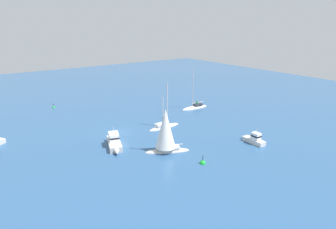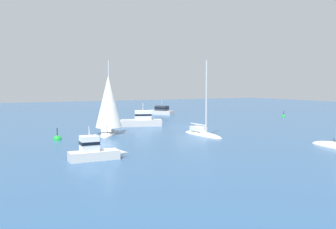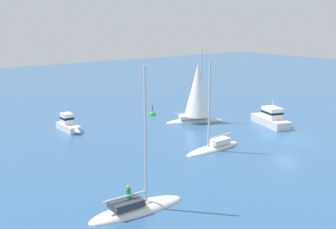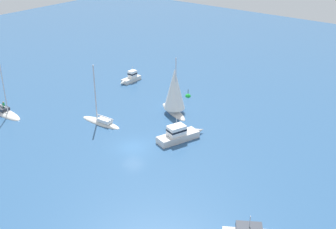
{
  "view_description": "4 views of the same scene",
  "coord_description": "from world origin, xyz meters",
  "px_view_note": "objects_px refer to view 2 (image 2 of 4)",
  "views": [
    {
      "loc": [
        -21.32,
        -45.04,
        18.99
      ],
      "look_at": [
        11.49,
        1.18,
        1.0
      ],
      "focal_mm": 31.35,
      "sensor_mm": 36.0,
      "label": 1
    },
    {
      "loc": [
        42.6,
        -24.35,
        5.73
      ],
      "look_at": [
        2.31,
        -3.68,
        1.97
      ],
      "focal_mm": 38.69,
      "sensor_mm": 36.0,
      "label": 2
    },
    {
      "loc": [
        35.63,
        25.84,
        12.16
      ],
      "look_at": [
        7.35,
        -10.27,
        1.81
      ],
      "focal_mm": 46.52,
      "sensor_mm": 36.0,
      "label": 3
    },
    {
      "loc": [
        -32.75,
        34.54,
        26.98
      ],
      "look_at": [
        0.55,
        -7.82,
        1.48
      ],
      "focal_mm": 46.23,
      "sensor_mm": 36.0,
      "label": 4
    }
  ],
  "objects_px": {
    "yacht": "(109,106)",
    "launch": "(160,111)",
    "cabin_cruiser": "(95,151)",
    "mooring_buoy": "(57,140)",
    "motor_cruiser": "(140,120)",
    "yacht_1": "(202,133)",
    "channel_buoy": "(284,117)"
  },
  "relations": [
    {
      "from": "launch",
      "to": "motor_cruiser",
      "type": "bearing_deg",
      "value": 113.94
    },
    {
      "from": "launch",
      "to": "yacht",
      "type": "bearing_deg",
      "value": 109.65
    },
    {
      "from": "mooring_buoy",
      "to": "cabin_cruiser",
      "type": "bearing_deg",
      "value": 3.27
    },
    {
      "from": "channel_buoy",
      "to": "mooring_buoy",
      "type": "distance_m",
      "value": 42.06
    },
    {
      "from": "motor_cruiser",
      "to": "yacht",
      "type": "bearing_deg",
      "value": 60.75
    },
    {
      "from": "channel_buoy",
      "to": "motor_cruiser",
      "type": "bearing_deg",
      "value": -86.38
    },
    {
      "from": "launch",
      "to": "yacht_1",
      "type": "xyz_separation_m",
      "value": [
        28.19,
        -8.33,
        -0.44
      ]
    },
    {
      "from": "yacht_1",
      "to": "cabin_cruiser",
      "type": "bearing_deg",
      "value": -65.01
    },
    {
      "from": "yacht",
      "to": "yacht_1",
      "type": "distance_m",
      "value": 11.25
    },
    {
      "from": "yacht",
      "to": "channel_buoy",
      "type": "relative_size",
      "value": 6.59
    },
    {
      "from": "cabin_cruiser",
      "to": "mooring_buoy",
      "type": "relative_size",
      "value": 2.79
    },
    {
      "from": "yacht",
      "to": "launch",
      "type": "bearing_deg",
      "value": -11.64
    },
    {
      "from": "yacht_1",
      "to": "mooring_buoy",
      "type": "distance_m",
      "value": 15.79
    },
    {
      "from": "yacht_1",
      "to": "motor_cruiser",
      "type": "height_order",
      "value": "yacht_1"
    },
    {
      "from": "yacht",
      "to": "cabin_cruiser",
      "type": "relative_size",
      "value": 1.93
    },
    {
      "from": "channel_buoy",
      "to": "mooring_buoy",
      "type": "relative_size",
      "value": 0.82
    },
    {
      "from": "yacht",
      "to": "mooring_buoy",
      "type": "relative_size",
      "value": 5.39
    },
    {
      "from": "launch",
      "to": "yacht_1",
      "type": "height_order",
      "value": "yacht_1"
    },
    {
      "from": "yacht",
      "to": "cabin_cruiser",
      "type": "distance_m",
      "value": 14.99
    },
    {
      "from": "yacht",
      "to": "yacht_1",
      "type": "relative_size",
      "value": 1.02
    },
    {
      "from": "yacht",
      "to": "launch",
      "type": "xyz_separation_m",
      "value": [
        -22.26,
        17.41,
        -2.54
      ]
    },
    {
      "from": "cabin_cruiser",
      "to": "mooring_buoy",
      "type": "height_order",
      "value": "cabin_cruiser"
    },
    {
      "from": "yacht_1",
      "to": "channel_buoy",
      "type": "distance_m",
      "value": 28.98
    },
    {
      "from": "motor_cruiser",
      "to": "mooring_buoy",
      "type": "distance_m",
      "value": 14.61
    },
    {
      "from": "yacht",
      "to": "yacht_1",
      "type": "xyz_separation_m",
      "value": [
        5.94,
        9.08,
        -2.98
      ]
    },
    {
      "from": "cabin_cruiser",
      "to": "yacht_1",
      "type": "bearing_deg",
      "value": 28.62
    },
    {
      "from": "cabin_cruiser",
      "to": "motor_cruiser",
      "type": "xyz_separation_m",
      "value": [
        -19.29,
        11.81,
        0.13
      ]
    },
    {
      "from": "yacht",
      "to": "cabin_cruiser",
      "type": "height_order",
      "value": "yacht"
    },
    {
      "from": "yacht_1",
      "to": "motor_cruiser",
      "type": "relative_size",
      "value": 1.25
    },
    {
      "from": "channel_buoy",
      "to": "mooring_buoy",
      "type": "bearing_deg",
      "value": -77.15
    },
    {
      "from": "yacht",
      "to": "yacht_1",
      "type": "height_order",
      "value": "yacht"
    },
    {
      "from": "cabin_cruiser",
      "to": "motor_cruiser",
      "type": "distance_m",
      "value": 22.62
    }
  ]
}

